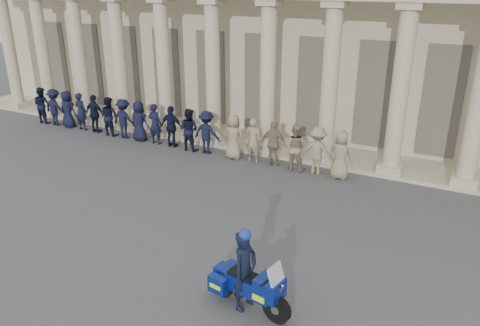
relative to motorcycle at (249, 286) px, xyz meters
name	(u,v)px	position (x,y,z in m)	size (l,w,h in m)	color
ground	(189,248)	(-2.62, 1.50, -0.61)	(90.00, 90.00, 0.00)	#414143
building	(347,32)	(-2.62, 16.24, 3.91)	(40.00, 12.50, 9.00)	tan
officer_rank	(166,126)	(-8.31, 8.29, 0.32)	(16.66, 0.71, 1.86)	black
motorcycle	(249,286)	(0.00, 0.00, 0.00)	(2.19, 1.02, 1.41)	black
rider	(245,269)	(-0.12, 0.02, 0.38)	(0.57, 0.77, 2.01)	black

